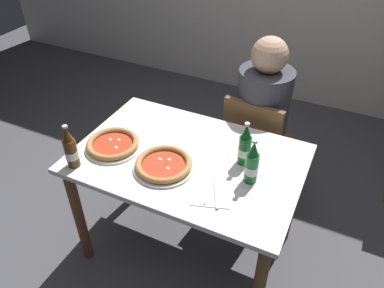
{
  "coord_description": "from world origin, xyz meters",
  "views": [
    {
      "loc": [
        0.68,
        -1.37,
        2.01
      ],
      "look_at": [
        0.0,
        0.05,
        0.8
      ],
      "focal_mm": 34.87,
      "sensor_mm": 36.0,
      "label": 1
    }
  ],
  "objects_px": {
    "dining_table_main": "(188,173)",
    "beer_bottle_center": "(245,147)",
    "beer_bottle_right": "(71,149)",
    "diner_seated": "(260,128)",
    "chair_behind_table": "(255,144)",
    "pizza_marinara_far": "(164,165)",
    "pizza_margherita_near": "(113,144)",
    "napkin_with_cutlery": "(212,193)",
    "beer_bottle_left": "(252,164)"
  },
  "relations": [
    {
      "from": "chair_behind_table",
      "to": "diner_seated",
      "type": "height_order",
      "value": "diner_seated"
    },
    {
      "from": "beer_bottle_right",
      "to": "diner_seated",
      "type": "bearing_deg",
      "value": 54.03
    },
    {
      "from": "pizza_margherita_near",
      "to": "beer_bottle_right",
      "type": "xyz_separation_m",
      "value": [
        -0.09,
        -0.21,
        0.08
      ]
    },
    {
      "from": "chair_behind_table",
      "to": "napkin_with_cutlery",
      "type": "xyz_separation_m",
      "value": [
        0.02,
        -0.81,
        0.27
      ]
    },
    {
      "from": "pizza_marinara_far",
      "to": "dining_table_main",
      "type": "bearing_deg",
      "value": 62.11
    },
    {
      "from": "beer_bottle_center",
      "to": "napkin_with_cutlery",
      "type": "bearing_deg",
      "value": -101.4
    },
    {
      "from": "pizza_margherita_near",
      "to": "pizza_marinara_far",
      "type": "xyz_separation_m",
      "value": [
        0.33,
        -0.03,
        -0.0
      ]
    },
    {
      "from": "diner_seated",
      "to": "pizza_margherita_near",
      "type": "distance_m",
      "value": 1.0
    },
    {
      "from": "chair_behind_table",
      "to": "beer_bottle_left",
      "type": "distance_m",
      "value": 0.76
    },
    {
      "from": "beer_bottle_left",
      "to": "napkin_with_cutlery",
      "type": "bearing_deg",
      "value": -128.68
    },
    {
      "from": "chair_behind_table",
      "to": "beer_bottle_center",
      "type": "height_order",
      "value": "beer_bottle_center"
    },
    {
      "from": "dining_table_main",
      "to": "pizza_margherita_near",
      "type": "bearing_deg",
      "value": -165.39
    },
    {
      "from": "dining_table_main",
      "to": "napkin_with_cutlery",
      "type": "height_order",
      "value": "napkin_with_cutlery"
    },
    {
      "from": "diner_seated",
      "to": "dining_table_main",
      "type": "bearing_deg",
      "value": -107.57
    },
    {
      "from": "dining_table_main",
      "to": "chair_behind_table",
      "type": "xyz_separation_m",
      "value": [
        0.2,
        0.61,
        -0.15
      ]
    },
    {
      "from": "pizza_margherita_near",
      "to": "beer_bottle_right",
      "type": "height_order",
      "value": "beer_bottle_right"
    },
    {
      "from": "diner_seated",
      "to": "beer_bottle_center",
      "type": "bearing_deg",
      "value": -82.98
    },
    {
      "from": "diner_seated",
      "to": "beer_bottle_right",
      "type": "xyz_separation_m",
      "value": [
        -0.71,
        -0.97,
        0.27
      ]
    },
    {
      "from": "chair_behind_table",
      "to": "diner_seated",
      "type": "relative_size",
      "value": 0.7
    },
    {
      "from": "dining_table_main",
      "to": "beer_bottle_center",
      "type": "distance_m",
      "value": 0.36
    },
    {
      "from": "chair_behind_table",
      "to": "dining_table_main",
      "type": "bearing_deg",
      "value": 76.05
    },
    {
      "from": "beer_bottle_right",
      "to": "beer_bottle_left",
      "type": "bearing_deg",
      "value": 18.31
    },
    {
      "from": "pizza_marinara_far",
      "to": "beer_bottle_right",
      "type": "distance_m",
      "value": 0.47
    },
    {
      "from": "diner_seated",
      "to": "pizza_margherita_near",
      "type": "bearing_deg",
      "value": -128.68
    },
    {
      "from": "pizza_margherita_near",
      "to": "napkin_with_cutlery",
      "type": "height_order",
      "value": "pizza_margherita_near"
    },
    {
      "from": "chair_behind_table",
      "to": "pizza_marinara_far",
      "type": "bearing_deg",
      "value": 74.24
    },
    {
      "from": "diner_seated",
      "to": "napkin_with_cutlery",
      "type": "xyz_separation_m",
      "value": [
        0.01,
        -0.86,
        0.17
      ]
    },
    {
      "from": "pizza_marinara_far",
      "to": "beer_bottle_right",
      "type": "height_order",
      "value": "beer_bottle_right"
    },
    {
      "from": "beer_bottle_center",
      "to": "napkin_with_cutlery",
      "type": "relative_size",
      "value": 1.09
    },
    {
      "from": "dining_table_main",
      "to": "chair_behind_table",
      "type": "bearing_deg",
      "value": 71.55
    },
    {
      "from": "napkin_with_cutlery",
      "to": "chair_behind_table",
      "type": "bearing_deg",
      "value": 91.42
    },
    {
      "from": "dining_table_main",
      "to": "napkin_with_cutlery",
      "type": "xyz_separation_m",
      "value": [
        0.22,
        -0.2,
        0.12
      ]
    },
    {
      "from": "dining_table_main",
      "to": "napkin_with_cutlery",
      "type": "bearing_deg",
      "value": -41.41
    },
    {
      "from": "beer_bottle_left",
      "to": "pizza_marinara_far",
      "type": "bearing_deg",
      "value": -166.52
    },
    {
      "from": "diner_seated",
      "to": "beer_bottle_center",
      "type": "distance_m",
      "value": 0.64
    },
    {
      "from": "chair_behind_table",
      "to": "beer_bottle_right",
      "type": "bearing_deg",
      "value": 57.29
    },
    {
      "from": "napkin_with_cutlery",
      "to": "diner_seated",
      "type": "bearing_deg",
      "value": 90.97
    },
    {
      "from": "dining_table_main",
      "to": "beer_bottle_left",
      "type": "relative_size",
      "value": 4.86
    },
    {
      "from": "chair_behind_table",
      "to": "beer_bottle_center",
      "type": "xyz_separation_m",
      "value": [
        0.08,
        -0.53,
        0.37
      ]
    },
    {
      "from": "beer_bottle_center",
      "to": "beer_bottle_right",
      "type": "height_order",
      "value": "same"
    },
    {
      "from": "pizza_marinara_far",
      "to": "beer_bottle_left",
      "type": "height_order",
      "value": "beer_bottle_left"
    },
    {
      "from": "beer_bottle_center",
      "to": "beer_bottle_right",
      "type": "relative_size",
      "value": 1.0
    },
    {
      "from": "napkin_with_cutlery",
      "to": "dining_table_main",
      "type": "bearing_deg",
      "value": 138.59
    },
    {
      "from": "pizza_margherita_near",
      "to": "dining_table_main",
      "type": "bearing_deg",
      "value": 14.61
    },
    {
      "from": "chair_behind_table",
      "to": "beer_bottle_left",
      "type": "xyz_separation_m",
      "value": [
        0.15,
        -0.64,
        0.37
      ]
    },
    {
      "from": "beer_bottle_left",
      "to": "dining_table_main",
      "type": "bearing_deg",
      "value": 174.83
    },
    {
      "from": "pizza_margherita_near",
      "to": "pizza_marinara_far",
      "type": "relative_size",
      "value": 0.98
    },
    {
      "from": "dining_table_main",
      "to": "diner_seated",
      "type": "height_order",
      "value": "diner_seated"
    },
    {
      "from": "napkin_with_cutlery",
      "to": "beer_bottle_right",
      "type": "bearing_deg",
      "value": -170.74
    },
    {
      "from": "dining_table_main",
      "to": "beer_bottle_right",
      "type": "relative_size",
      "value": 4.86
    }
  ]
}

